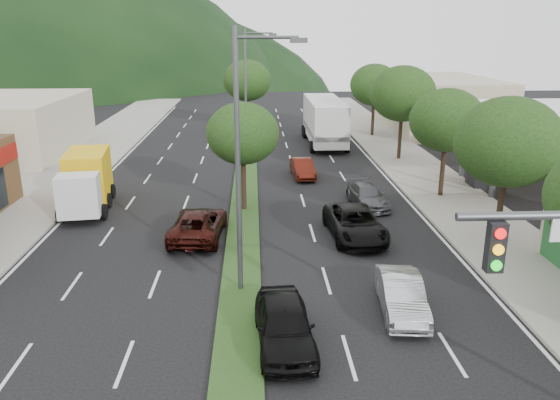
{
  "coord_description": "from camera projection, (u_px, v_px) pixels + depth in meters",
  "views": [
    {
      "loc": [
        0.6,
        -11.55,
        9.85
      ],
      "look_at": [
        1.79,
        12.95,
        2.18
      ],
      "focal_mm": 35.0,
      "sensor_mm": 36.0,
      "label": 1
    }
  ],
  "objects": [
    {
      "name": "box_truck",
      "position": [
        87.0,
        183.0,
        31.23
      ],
      "size": [
        3.13,
        6.59,
        3.13
      ],
      "rotation": [
        0.0,
        0.0,
        3.27
      ],
      "color": "silver",
      "rests_on": "ground"
    },
    {
      "name": "tree_r_e",
      "position": [
        375.0,
        85.0,
        51.15
      ],
      "size": [
        4.6,
        4.6,
        6.71
      ],
      "color": "black",
      "rests_on": "sidewalk_right"
    },
    {
      "name": "tree_med_far",
      "position": [
        247.0,
        80.0,
        54.37
      ],
      "size": [
        4.8,
        4.8,
        6.94
      ],
      "color": "black",
      "rests_on": "median"
    },
    {
      "name": "car_queue_c",
      "position": [
        303.0,
        168.0,
        37.92
      ],
      "size": [
        1.63,
        3.96,
        1.28
      ],
      "primitive_type": "imported",
      "rotation": [
        0.0,
        0.0,
        0.07
      ],
      "color": "#50160D",
      "rests_on": "ground"
    },
    {
      "name": "streetlight_mid",
      "position": [
        248.0,
        85.0,
        43.72
      ],
      "size": [
        2.6,
        0.25,
        10.0
      ],
      "color": "#47494C",
      "rests_on": "ground"
    },
    {
      "name": "car_queue_a",
      "position": [
        284.0,
        325.0,
        17.58
      ],
      "size": [
        2.05,
        4.58,
        1.53
      ],
      "primitive_type": "imported",
      "rotation": [
        0.0,
        0.0,
        0.05
      ],
      "color": "black",
      "rests_on": "ground"
    },
    {
      "name": "suv_maroon",
      "position": [
        198.0,
        224.0,
        26.85
      ],
      "size": [
        2.74,
        5.31,
        1.43
      ],
      "primitive_type": "imported",
      "rotation": [
        0.0,
        0.0,
        3.07
      ],
      "color": "black",
      "rests_on": "ground"
    },
    {
      "name": "sedan_silver",
      "position": [
        402.0,
        295.0,
        19.7
      ],
      "size": [
        1.8,
        4.25,
        1.36
      ],
      "primitive_type": "imported",
      "rotation": [
        0.0,
        0.0,
        -0.09
      ],
      "color": "#ACAFB4",
      "rests_on": "ground"
    },
    {
      "name": "car_queue_b",
      "position": [
        367.0,
        196.0,
        31.72
      ],
      "size": [
        2.2,
        4.42,
        1.23
      ],
      "primitive_type": "imported",
      "rotation": [
        0.0,
        0.0,
        0.11
      ],
      "color": "#46464A",
      "rests_on": "ground"
    },
    {
      "name": "bldg_left_far",
      "position": [
        15.0,
        126.0,
        44.77
      ],
      "size": [
        9.0,
        14.0,
        4.6
      ],
      "primitive_type": "cube",
      "color": "beige",
      "rests_on": "ground"
    },
    {
      "name": "tree_r_b",
      "position": [
        508.0,
        142.0,
        24.41
      ],
      "size": [
        4.8,
        4.8,
        6.94
      ],
      "color": "black",
      "rests_on": "sidewalk_right"
    },
    {
      "name": "car_queue_d",
      "position": [
        355.0,
        223.0,
        26.84
      ],
      "size": [
        2.75,
        5.43,
        1.47
      ],
      "primitive_type": "imported",
      "rotation": [
        0.0,
        0.0,
        0.06
      ],
      "color": "black",
      "rests_on": "ground"
    },
    {
      "name": "gas_canopy",
      "position": [
        545.0,
        116.0,
        34.39
      ],
      "size": [
        12.2,
        8.2,
        5.25
      ],
      "color": "silver",
      "rests_on": "ground"
    },
    {
      "name": "streetlight_near",
      "position": [
        243.0,
        152.0,
        19.89
      ],
      "size": [
        2.6,
        0.25,
        10.0
      ],
      "color": "#47494C",
      "rests_on": "ground"
    },
    {
      "name": "sidewalk_right",
      "position": [
        424.0,
        175.0,
        38.31
      ],
      "size": [
        5.0,
        90.0,
        0.15
      ],
      "primitive_type": "cube",
      "color": "gray",
      "rests_on": "ground"
    },
    {
      "name": "tree_r_d",
      "position": [
        403.0,
        94.0,
        41.53
      ],
      "size": [
        5.0,
        5.0,
        7.17
      ],
      "color": "black",
      "rests_on": "sidewalk_right"
    },
    {
      "name": "tree_r_c",
      "position": [
        447.0,
        120.0,
        32.13
      ],
      "size": [
        4.4,
        4.4,
        6.48
      ],
      "color": "black",
      "rests_on": "sidewalk_right"
    },
    {
      "name": "bldg_right_far",
      "position": [
        437.0,
        103.0,
        55.99
      ],
      "size": [
        10.0,
        16.0,
        5.2
      ],
      "primitive_type": "cube",
      "color": "beige",
      "rests_on": "ground"
    },
    {
      "name": "sidewalk_left",
      "position": [
        55.0,
        180.0,
        37.13
      ],
      "size": [
        6.0,
        90.0,
        0.15
      ],
      "primitive_type": "cube",
      "color": "gray",
      "rests_on": "ground"
    },
    {
      "name": "median",
      "position": [
        246.0,
        167.0,
        40.6
      ],
      "size": [
        1.6,
        56.0,
        0.12
      ],
      "primitive_type": "cube",
      "color": "#1F3A15",
      "rests_on": "ground"
    },
    {
      "name": "motorhome",
      "position": [
        324.0,
        121.0,
        48.57
      ],
      "size": [
        3.27,
        10.33,
        3.96
      ],
      "rotation": [
        0.0,
        0.0,
        -0.0
      ],
      "color": "silver",
      "rests_on": "ground"
    },
    {
      "name": "tree_med_near",
      "position": [
        243.0,
        134.0,
        29.76
      ],
      "size": [
        4.0,
        4.0,
        6.02
      ],
      "color": "black",
      "rests_on": "median"
    }
  ]
}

